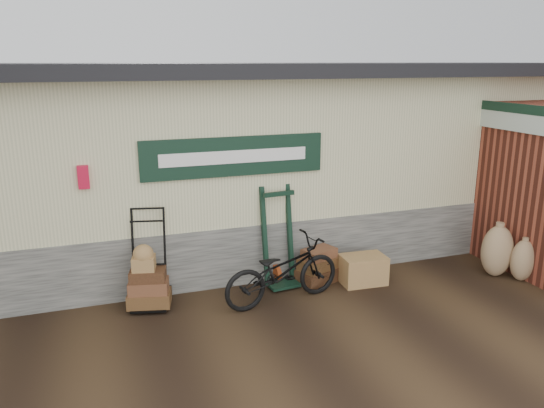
{
  "coord_description": "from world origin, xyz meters",
  "views": [
    {
      "loc": [
        -2.2,
        -6.08,
        3.23
      ],
      "look_at": [
        0.23,
        0.9,
        1.24
      ],
      "focal_mm": 35.0,
      "sensor_mm": 36.0,
      "label": 1
    }
  ],
  "objects_px": {
    "bicycle": "(282,267)",
    "green_barrow": "(279,237)",
    "wicker_hamper": "(363,269)",
    "porter_trolley": "(149,258)",
    "suitcase_stack": "(318,265)"
  },
  "relations": [
    {
      "from": "suitcase_stack",
      "to": "wicker_hamper",
      "type": "xyz_separation_m",
      "value": [
        0.63,
        -0.25,
        -0.05
      ]
    },
    {
      "from": "porter_trolley",
      "to": "green_barrow",
      "type": "relative_size",
      "value": 0.92
    },
    {
      "from": "porter_trolley",
      "to": "green_barrow",
      "type": "distance_m",
      "value": 1.89
    },
    {
      "from": "suitcase_stack",
      "to": "bicycle",
      "type": "xyz_separation_m",
      "value": [
        -0.73,
        -0.46,
        0.24
      ]
    },
    {
      "from": "green_barrow",
      "to": "bicycle",
      "type": "height_order",
      "value": "green_barrow"
    },
    {
      "from": "green_barrow",
      "to": "suitcase_stack",
      "type": "relative_size",
      "value": 2.45
    },
    {
      "from": "porter_trolley",
      "to": "wicker_hamper",
      "type": "xyz_separation_m",
      "value": [
        3.09,
        -0.31,
        -0.47
      ]
    },
    {
      "from": "porter_trolley",
      "to": "suitcase_stack",
      "type": "distance_m",
      "value": 2.5
    },
    {
      "from": "bicycle",
      "to": "porter_trolley",
      "type": "bearing_deg",
      "value": 63.52
    },
    {
      "from": "green_barrow",
      "to": "wicker_hamper",
      "type": "distance_m",
      "value": 1.37
    },
    {
      "from": "porter_trolley",
      "to": "bicycle",
      "type": "xyz_separation_m",
      "value": [
        1.73,
        -0.52,
        -0.17
      ]
    },
    {
      "from": "porter_trolley",
      "to": "wicker_hamper",
      "type": "bearing_deg",
      "value": 7.83
    },
    {
      "from": "suitcase_stack",
      "to": "bicycle",
      "type": "bearing_deg",
      "value": -147.99
    },
    {
      "from": "wicker_hamper",
      "to": "bicycle",
      "type": "bearing_deg",
      "value": -171.32
    },
    {
      "from": "bicycle",
      "to": "green_barrow",
      "type": "bearing_deg",
      "value": -24.85
    }
  ]
}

